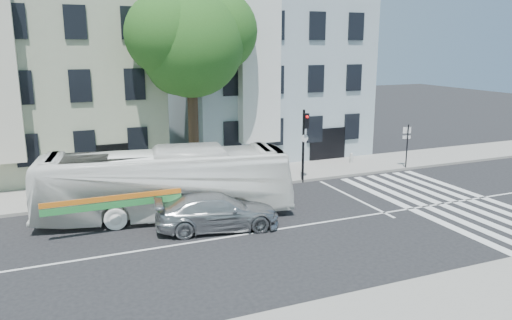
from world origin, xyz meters
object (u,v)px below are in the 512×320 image
sedan (217,212)px  traffic_signal (304,136)px  bus (166,183)px  fire_hydrant (351,158)px

sedan → traffic_signal: traffic_signal is taller
bus → sedan: 2.93m
traffic_signal → sedan: bearing=-149.5°
sedan → bus: bearing=44.9°
traffic_signal → fire_hydrant: size_ratio=6.24×
bus → fire_hydrant: bus is taller
bus → traffic_signal: 8.72m
traffic_signal → fire_hydrant: (4.77, 2.51, -2.14)m
sedan → fire_hydrant: bearing=-47.1°
traffic_signal → fire_hydrant: 5.80m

